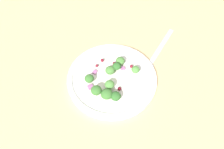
{
  "coord_description": "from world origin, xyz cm",
  "views": [
    {
      "loc": [
        -20.61,
        33.3,
        56.36
      ],
      "look_at": [
        1.43,
        2.64,
        2.7
      ],
      "focal_mm": 41.27,
      "sensor_mm": 36.0,
      "label": 1
    }
  ],
  "objects_px": {
    "broccoli_floret_0": "(120,61)",
    "broccoli_floret_1": "(110,70)",
    "plate": "(112,79)",
    "fork": "(157,53)",
    "broccoli_floret_2": "(116,96)"
  },
  "relations": [
    {
      "from": "plate",
      "to": "broccoli_floret_0",
      "type": "relative_size",
      "value": 9.67
    },
    {
      "from": "plate",
      "to": "fork",
      "type": "height_order",
      "value": "plate"
    },
    {
      "from": "broccoli_floret_0",
      "to": "broccoli_floret_1",
      "type": "height_order",
      "value": "broccoli_floret_1"
    },
    {
      "from": "plate",
      "to": "broccoli_floret_2",
      "type": "bearing_deg",
      "value": 133.55
    },
    {
      "from": "broccoli_floret_0",
      "to": "broccoli_floret_1",
      "type": "distance_m",
      "value": 0.04
    },
    {
      "from": "broccoli_floret_1",
      "to": "fork",
      "type": "bearing_deg",
      "value": -113.09
    },
    {
      "from": "broccoli_floret_2",
      "to": "fork",
      "type": "relative_size",
      "value": 0.14
    },
    {
      "from": "plate",
      "to": "broccoli_floret_1",
      "type": "bearing_deg",
      "value": -32.69
    },
    {
      "from": "broccoli_floret_0",
      "to": "broccoli_floret_2",
      "type": "relative_size",
      "value": 0.95
    },
    {
      "from": "broccoli_floret_2",
      "to": "fork",
      "type": "bearing_deg",
      "value": -91.26
    },
    {
      "from": "plate",
      "to": "broccoli_floret_1",
      "type": "distance_m",
      "value": 0.02
    },
    {
      "from": "broccoli_floret_1",
      "to": "broccoli_floret_2",
      "type": "xyz_separation_m",
      "value": [
        -0.06,
        0.05,
        0.0
      ]
    },
    {
      "from": "broccoli_floret_0",
      "to": "fork",
      "type": "height_order",
      "value": "broccoli_floret_0"
    },
    {
      "from": "plate",
      "to": "broccoli_floret_1",
      "type": "height_order",
      "value": "broccoli_floret_1"
    },
    {
      "from": "broccoli_floret_0",
      "to": "fork",
      "type": "bearing_deg",
      "value": -119.6
    }
  ]
}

